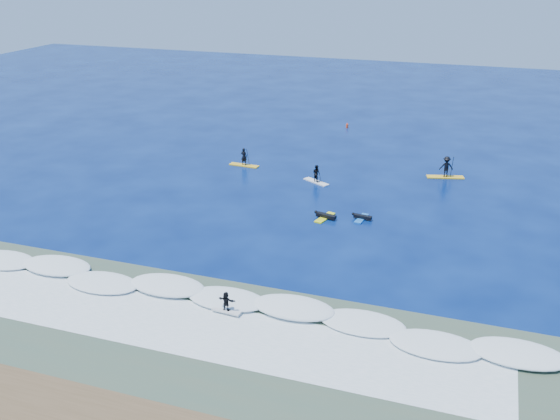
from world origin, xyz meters
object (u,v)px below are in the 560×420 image
(wave_surfer, at_px, (226,303))
(marker_buoy, at_px, (347,126))
(sup_paddler_left, at_px, (244,159))
(sup_paddler_right, at_px, (446,168))
(prone_paddler_near, at_px, (325,216))
(sup_paddler_center, at_px, (316,175))
(prone_paddler_far, at_px, (362,217))

(wave_surfer, xyz_separation_m, marker_buoy, (-2.78, 41.51, -0.42))
(marker_buoy, bearing_deg, sup_paddler_left, -110.13)
(sup_paddler_right, xyz_separation_m, prone_paddler_near, (-7.87, -12.56, -0.74))
(sup_paddler_left, height_order, marker_buoy, sup_paddler_left)
(sup_paddler_center, xyz_separation_m, prone_paddler_far, (5.53, -6.80, -0.55))
(sup_paddler_right, bearing_deg, sup_paddler_left, 174.30)
(sup_paddler_left, distance_m, sup_paddler_center, 8.09)
(sup_paddler_left, relative_size, marker_buoy, 4.35)
(prone_paddler_near, distance_m, marker_buoy, 26.88)
(sup_paddler_right, bearing_deg, wave_surfer, -123.40)
(prone_paddler_far, xyz_separation_m, wave_surfer, (-4.40, -15.74, 0.57))
(sup_paddler_center, distance_m, sup_paddler_right, 11.82)
(prone_paddler_far, xyz_separation_m, marker_buoy, (-7.18, 25.76, 0.15))
(sup_paddler_right, height_order, marker_buoy, sup_paddler_right)
(prone_paddler_near, xyz_separation_m, marker_buoy, (-4.48, 26.50, 0.13))
(sup_paddler_right, distance_m, prone_paddler_near, 14.84)
(wave_surfer, bearing_deg, sup_paddler_right, 75.12)
(prone_paddler_far, bearing_deg, wave_surfer, 171.65)
(prone_paddler_near, xyz_separation_m, prone_paddler_far, (2.70, 0.74, -0.02))
(prone_paddler_far, height_order, wave_surfer, wave_surfer)
(sup_paddler_right, relative_size, marker_buoy, 5.03)
(sup_paddler_center, relative_size, prone_paddler_far, 1.27)
(marker_buoy, bearing_deg, sup_paddler_center, -85.03)
(sup_paddler_right, xyz_separation_m, marker_buoy, (-12.35, 13.94, -0.61))
(wave_surfer, height_order, marker_buoy, wave_surfer)
(sup_paddler_center, distance_m, prone_paddler_near, 8.07)
(sup_paddler_left, xyz_separation_m, marker_buoy, (6.13, 16.72, -0.34))
(sup_paddler_center, xyz_separation_m, sup_paddler_right, (10.70, 5.02, 0.21))
(sup_paddler_right, bearing_deg, prone_paddler_near, -136.32)
(sup_paddler_left, xyz_separation_m, sup_paddler_center, (7.78, -2.24, 0.06))
(prone_paddler_near, height_order, prone_paddler_far, prone_paddler_near)
(sup_paddler_right, height_order, prone_paddler_far, sup_paddler_right)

